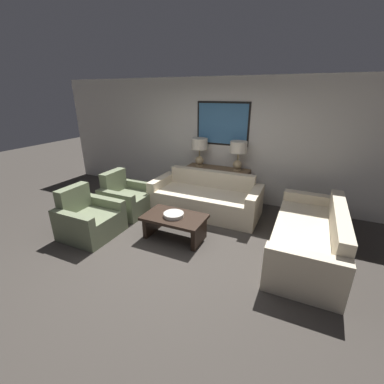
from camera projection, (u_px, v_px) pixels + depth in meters
name	position (u px, v px, depth m)	size (l,w,h in m)	color
ground_plane	(168.00, 250.00, 4.07)	(20.00, 20.00, 0.00)	#3D3833
back_wall	(223.00, 141.00, 5.72)	(8.63, 0.12, 2.65)	beige
console_table	(217.00, 184.00, 5.83)	(1.41, 0.39, 0.77)	brown
table_lamp_left	(200.00, 147.00, 5.71)	(0.35, 0.35, 0.62)	tan
table_lamp_right	(238.00, 151.00, 5.37)	(0.35, 0.35, 0.62)	tan
couch_by_back_wall	(205.00, 199.00, 5.28)	(2.19, 0.94, 0.80)	beige
couch_by_side	(309.00, 238.00, 3.87)	(0.94, 2.19, 0.80)	beige
coffee_table	(175.00, 222.00, 4.31)	(1.03, 0.63, 0.41)	black
decorative_bowl	(174.00, 215.00, 4.25)	(0.34, 0.34, 0.06)	beige
armchair_near_back_wall	(127.00, 199.00, 5.30)	(0.85, 0.88, 0.84)	#707A5B
armchair_near_camera	(89.00, 220.00, 4.43)	(0.85, 0.88, 0.84)	#707A5B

